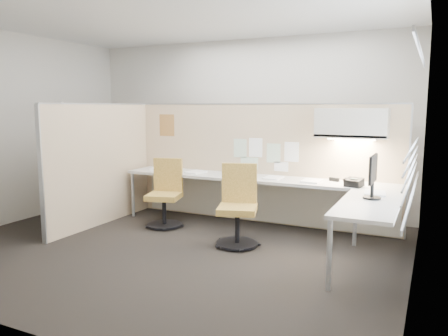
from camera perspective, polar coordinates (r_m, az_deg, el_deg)
The scene contains 27 objects.
floor at distance 5.55m, azimuth -6.97°, elevation -10.16°, with size 5.50×4.50×0.01m, color black.
ceiling at distance 5.38m, azimuth -7.51°, elevation 19.58°, with size 5.50×4.50×0.01m, color white.
wall_back at distance 7.27m, azimuth 2.50°, elevation 5.50°, with size 5.50×0.02×2.80m, color beige.
wall_front at distance 3.61m, azimuth -27.02°, elevation 2.01°, with size 5.50×0.02×2.80m, color beige.
wall_left at distance 7.16m, azimuth -26.10°, elevation 4.65°, with size 0.02×4.50×2.80m, color beige.
wall_right at distance 4.44m, azimuth 24.17°, elevation 3.15°, with size 0.02×4.50×2.80m, color beige.
window_pane at distance 4.43m, azimuth 23.96°, elevation 5.10°, with size 0.01×2.80×1.30m, color #8F98A6.
partition_back at distance 6.51m, azimuth 4.65°, elevation 0.54°, with size 4.10×0.06×1.75m, color tan.
partition_left at distance 6.64m, azimuth -15.70°, elevation 0.41°, with size 0.06×2.20×1.75m, color tan.
desk at distance 5.98m, azimuth 6.38°, elevation -2.80°, with size 4.00×2.07×0.73m.
overhead_bin at distance 5.90m, azimuth 16.36°, elevation 5.65°, with size 0.90×0.36×0.38m, color beige.
task_light_strip at distance 5.91m, azimuth 16.28°, elevation 3.62°, with size 0.60×0.06×0.02m, color #FFEABF.
pinned_papers at distance 6.43m, azimuth 5.22°, elevation 1.86°, with size 1.01×0.00×0.47m.
poster at distance 7.16m, azimuth -7.47°, elevation 5.56°, with size 0.28×0.00×0.35m, color orange.
chair_left at distance 6.38m, azimuth -7.65°, elevation -3.55°, with size 0.55×0.57×0.96m.
chair_right at distance 5.47m, azimuth 1.84°, elevation -5.25°, with size 0.58×0.60×1.00m.
monitor at distance 4.95m, azimuth 18.87°, elevation -0.74°, with size 0.19×0.45×0.47m.
phone at distance 5.68m, azimuth 16.58°, elevation -1.83°, with size 0.25×0.24×0.12m.
stapler at distance 6.02m, azimuth 14.20°, elevation -1.46°, with size 0.14×0.04×0.05m, color black.
tape_dispenser at distance 5.97m, azimuth 15.96°, elevation -1.55°, with size 0.10×0.06×0.06m, color black.
coat_hook at distance 6.11m, azimuth -21.17°, elevation 4.64°, with size 0.18×0.45×1.35m.
paper_stack_0 at distance 6.97m, azimuth -8.32°, elevation -0.07°, with size 0.23×0.30×0.04m, color white.
paper_stack_1 at distance 6.59m, azimuth -3.67°, elevation -0.54°, with size 0.23×0.30×0.02m, color white.
paper_stack_2 at distance 6.20m, azimuth 2.13°, elevation -1.00°, with size 0.23×0.30×0.04m, color white.
paper_stack_3 at distance 6.11m, azimuth 6.44°, elevation -1.28°, with size 0.23×0.30×0.02m, color white.
paper_stack_4 at distance 5.91m, azimuth 11.35°, elevation -1.67°, with size 0.23×0.30×0.02m, color white.
paper_stack_5 at distance 5.29m, azimuth 19.11°, elevation -3.12°, with size 0.23×0.30×0.02m, color white.
Camera 1 is at (2.87, -4.42, 1.73)m, focal length 35.00 mm.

